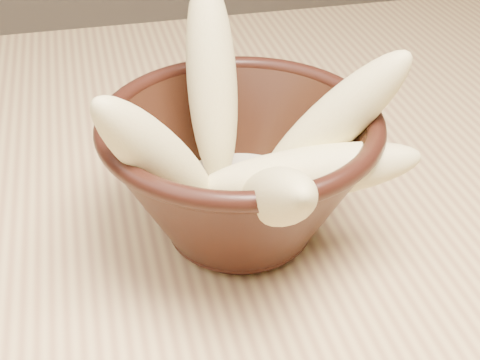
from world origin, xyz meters
The scene contains 8 objects.
table centered at (0.00, 0.00, 0.67)m, with size 1.20×0.80×0.75m.
bowl centered at (-0.23, -0.10, 0.82)m, with size 0.22×0.22×0.12m.
milk_puddle centered at (-0.23, -0.10, 0.79)m, with size 0.12×0.12×0.02m, color beige.
banana_upright centered at (-0.24, -0.05, 0.87)m, with size 0.04×0.04×0.17m, color #DECC83.
banana_left centered at (-0.29, -0.13, 0.86)m, with size 0.04×0.04×0.15m, color #DECC83.
banana_right centered at (-0.16, -0.12, 0.86)m, with size 0.04×0.04×0.16m, color #DECC83.
banana_across centered at (-0.19, -0.14, 0.83)m, with size 0.04×0.04×0.17m, color #DECC83.
banana_front centered at (-0.22, -0.18, 0.85)m, with size 0.04×0.04×0.17m, color #DECC83.
Camera 1 is at (-0.33, -0.53, 1.11)m, focal length 50.00 mm.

